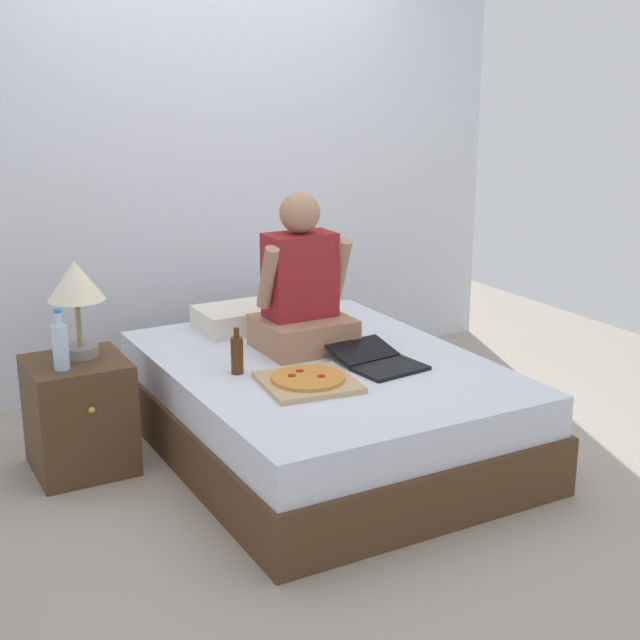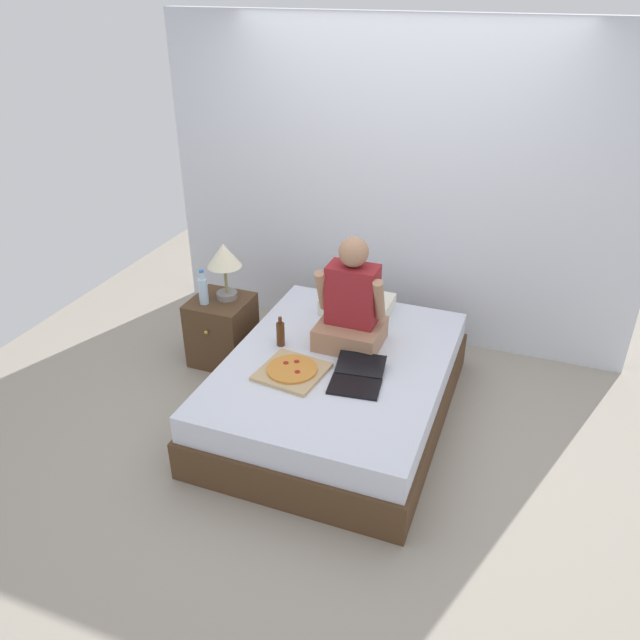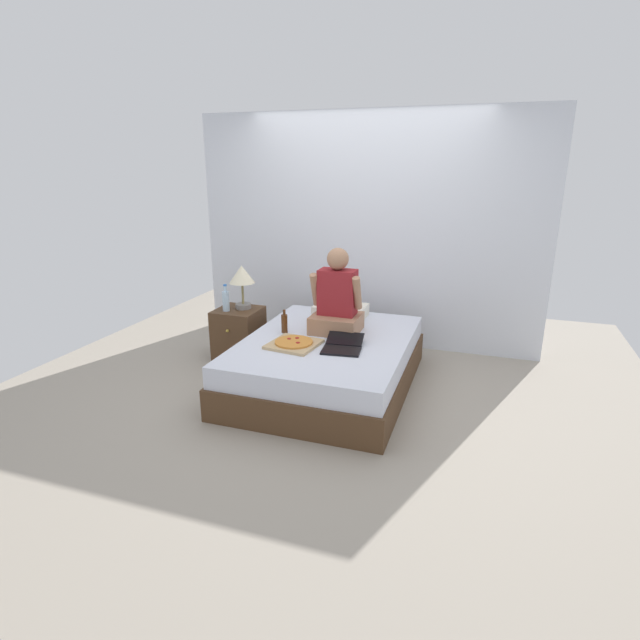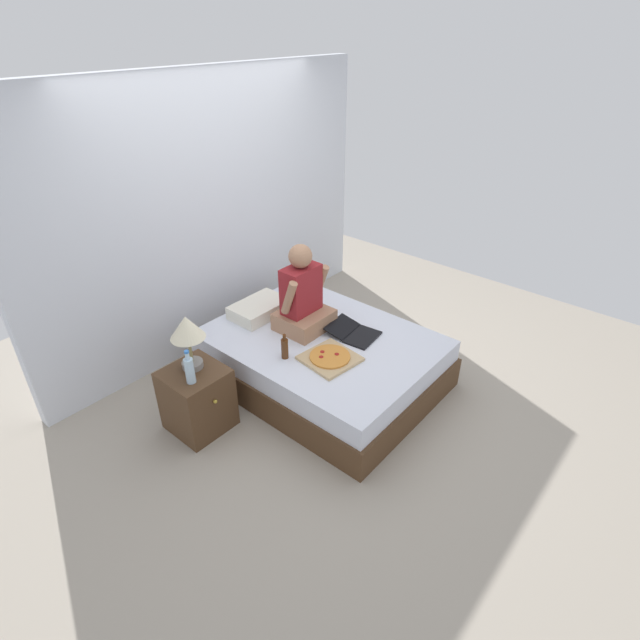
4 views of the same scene
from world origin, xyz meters
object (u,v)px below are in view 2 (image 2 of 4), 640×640
object	(u,v)px
water_bottle	(203,290)
laptop	(357,379)
pizza_box	(292,371)
lamp_on_left_nightstand	(224,259)
person_seated	(351,306)
bed	(337,388)
beer_bottle_on_bed	(281,334)
nightstand_left	(222,330)

from	to	relation	value
water_bottle	laptop	distance (m)	1.46
pizza_box	laptop	bearing A→B (deg)	7.90
lamp_on_left_nightstand	laptop	xyz separation A→B (m)	(1.25, -0.62, -0.38)
laptop	pizza_box	world-z (taller)	laptop
person_seated	laptop	xyz separation A→B (m)	(0.19, -0.44, -0.27)
laptop	pizza_box	xyz separation A→B (m)	(-0.42, -0.06, -0.00)
lamp_on_left_nightstand	pizza_box	distance (m)	1.13
bed	laptop	size ratio (longest dim) A/B	4.33
bed	beer_bottle_on_bed	xyz separation A→B (m)	(-0.43, 0.03, 0.33)
water_bottle	laptop	xyz separation A→B (m)	(1.37, -0.48, -0.16)
water_bottle	pizza_box	distance (m)	1.10
bed	laptop	xyz separation A→B (m)	(0.20, -0.20, 0.25)
lamp_on_left_nightstand	pizza_box	bearing A→B (deg)	-39.11
laptop	pizza_box	bearing A→B (deg)	-172.10
water_bottle	pizza_box	world-z (taller)	water_bottle
bed	beer_bottle_on_bed	world-z (taller)	beer_bottle_on_bed
nightstand_left	beer_bottle_on_bed	size ratio (longest dim) A/B	2.42
nightstand_left	laptop	distance (m)	1.42
nightstand_left	lamp_on_left_nightstand	bearing A→B (deg)	51.37
lamp_on_left_nightstand	beer_bottle_on_bed	bearing A→B (deg)	-31.43
nightstand_left	lamp_on_left_nightstand	xyz separation A→B (m)	(0.04, 0.05, 0.59)
bed	person_seated	world-z (taller)	person_seated
nightstand_left	pizza_box	size ratio (longest dim) A/B	1.20
bed	pizza_box	bearing A→B (deg)	-129.85
lamp_on_left_nightstand	person_seated	size ratio (longest dim) A/B	0.58
water_bottle	person_seated	world-z (taller)	person_seated
lamp_on_left_nightstand	person_seated	bearing A→B (deg)	-9.31
bed	beer_bottle_on_bed	size ratio (longest dim) A/B	8.84
nightstand_left	water_bottle	size ratio (longest dim) A/B	1.93
nightstand_left	person_seated	distance (m)	1.21
pizza_box	person_seated	bearing A→B (deg)	65.05
nightstand_left	pizza_box	world-z (taller)	nightstand_left
bed	nightstand_left	size ratio (longest dim) A/B	3.65
bed	laptop	world-z (taller)	laptop
lamp_on_left_nightstand	water_bottle	xyz separation A→B (m)	(-0.12, -0.14, -0.22)
lamp_on_left_nightstand	water_bottle	distance (m)	0.28
nightstand_left	person_seated	xyz separation A→B (m)	(1.10, -0.12, 0.48)
lamp_on_left_nightstand	laptop	size ratio (longest dim) A/B	1.00
water_bottle	beer_bottle_on_bed	distance (m)	0.78
lamp_on_left_nightstand	nightstand_left	bearing A→B (deg)	-128.63
water_bottle	beer_bottle_on_bed	xyz separation A→B (m)	(0.74, -0.24, -0.09)
bed	pizza_box	size ratio (longest dim) A/B	4.36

